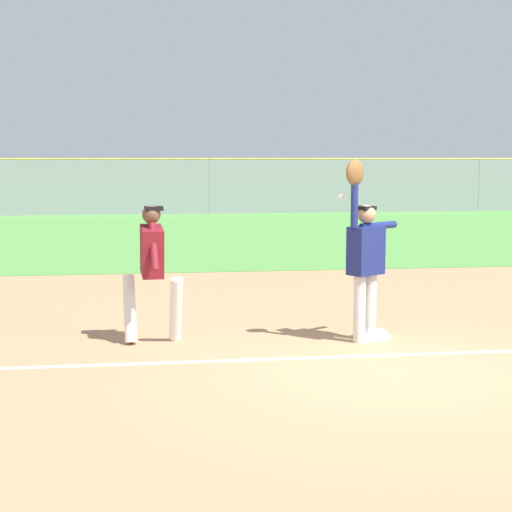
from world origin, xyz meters
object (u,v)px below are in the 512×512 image
baseball (341,196)px  parked_car_red (138,194)px  fielder (365,253)px  parked_car_silver (355,193)px  first_base (372,335)px  parked_car_green (245,193)px  runner (152,264)px

baseball → parked_car_red: baseball is taller
fielder → parked_car_silver: 26.42m
first_base → fielder: bearing=-134.9°
parked_car_red → parked_car_silver: size_ratio=1.03×
fielder → parked_car_green: fielder is taller
first_base → fielder: 1.10m
baseball → parked_car_red: bearing=96.0°
runner → baseball: size_ratio=23.24×
parked_car_red → parked_car_green: same height
first_base → parked_car_silver: (6.42, 25.43, 0.63)m
runner → parked_car_green: bearing=75.8°
baseball → parked_car_red: (-2.70, 25.71, -1.15)m
parked_car_green → parked_car_silver: (4.83, -0.76, 0.00)m
parked_car_green → parked_car_silver: bearing=-3.5°
parked_car_green → first_base: bearing=-88.1°
runner → parked_car_silver: 26.91m
runner → first_base: bearing=-7.8°
runner → parked_car_green: (4.37, 26.04, -0.32)m
fielder → parked_car_green: size_ratio=0.50×
fielder → runner: bearing=51.2°
fielder → runner: fielder is taller
first_base → runner: bearing=177.0°
first_base → parked_car_green: (1.59, 26.19, 0.63)m
runner → parked_car_red: 25.49m
runner → parked_car_red: size_ratio=0.38×
fielder → baseball: size_ratio=30.81×
fielder → parked_car_green: 26.40m
first_base → parked_car_red: bearing=97.0°
parked_car_red → fielder: bearing=-88.2°
runner → baseball: 2.49m
baseball → parked_car_silver: (6.87, 25.51, -1.15)m
first_base → parked_car_silver: parked_car_silver is taller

